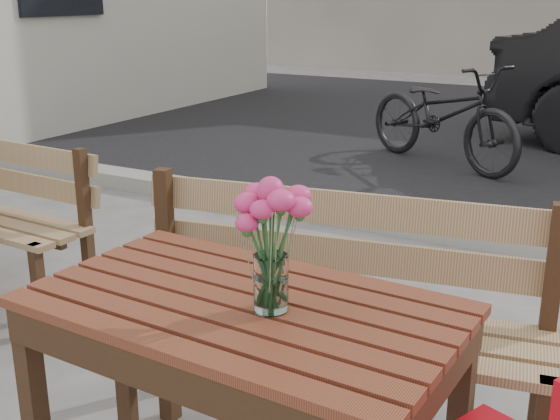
% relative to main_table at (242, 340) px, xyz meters
% --- Properties ---
extents(street, '(30.00, 8.12, 0.12)m').
position_rel_main_table_xyz_m(street, '(0.02, 4.90, -0.58)').
color(street, black).
rests_on(street, ground).
extents(main_table, '(1.23, 0.75, 0.74)m').
position_rel_main_table_xyz_m(main_table, '(0.00, 0.00, 0.00)').
color(main_table, '#582617').
rests_on(main_table, ground).
extents(main_bench, '(1.58, 0.71, 0.94)m').
position_rel_main_table_xyz_m(main_bench, '(0.05, 0.54, -0.04)').
color(main_bench, olive).
rests_on(main_bench, ground).
extents(main_vase, '(0.20, 0.20, 0.37)m').
position_rel_main_table_xyz_m(main_vase, '(0.10, -0.01, 0.35)').
color(main_vase, white).
rests_on(main_vase, main_table).
extents(bicycle, '(1.89, 1.40, 0.95)m').
position_rel_main_table_xyz_m(bicycle, '(-0.83, 4.84, -0.14)').
color(bicycle, black).
rests_on(bicycle, ground).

